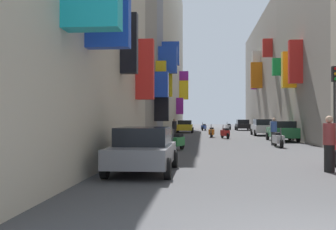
% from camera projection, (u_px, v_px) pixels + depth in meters
% --- Properties ---
extents(ground_plane, '(140.00, 140.00, 0.00)m').
position_uv_depth(ground_plane, '(223.00, 137.00, 35.38)').
color(ground_plane, '#424244').
extents(building_left_mid_a, '(7.02, 5.87, 14.59)m').
position_uv_depth(building_left_mid_a, '(106.00, 31.00, 26.17)').
color(building_left_mid_a, gray).
rests_on(building_left_mid_a, ground).
extents(building_left_mid_b, '(7.37, 4.42, 19.34)m').
position_uv_depth(building_left_mid_b, '(122.00, 14.00, 31.30)').
color(building_left_mid_b, gray).
rests_on(building_left_mid_b, ground).
extents(building_left_mid_c, '(7.25, 32.63, 19.91)m').
position_uv_depth(building_left_mid_c, '(152.00, 50.00, 49.77)').
color(building_left_mid_c, '#BCB29E').
rests_on(building_left_mid_c, ground).
extents(building_right_mid_b, '(7.29, 27.30, 13.59)m').
position_uv_depth(building_right_mid_b, '(281.00, 77.00, 51.02)').
color(building_right_mid_b, gray).
rests_on(building_right_mid_b, ground).
extents(parked_car_grey, '(1.95, 4.11, 1.40)m').
position_uv_depth(parked_car_grey, '(143.00, 149.00, 12.76)').
color(parked_car_grey, slate).
rests_on(parked_car_grey, ground).
extents(parked_car_green, '(1.84, 4.23, 1.46)m').
position_uv_depth(parked_car_green, '(282.00, 131.00, 29.67)').
color(parked_car_green, '#236638').
rests_on(parked_car_green, ground).
extents(parked_car_silver, '(1.88, 4.26, 1.56)m').
position_uv_depth(parked_car_silver, '(262.00, 127.00, 39.08)').
color(parked_car_silver, '#B7B7BC').
rests_on(parked_car_silver, ground).
extents(parked_car_yellow, '(1.91, 4.28, 1.41)m').
position_uv_depth(parked_car_yellow, '(185.00, 126.00, 46.52)').
color(parked_car_yellow, gold).
rests_on(parked_car_yellow, ground).
extents(parked_car_black, '(1.88, 4.26, 1.45)m').
position_uv_depth(parked_car_black, '(243.00, 125.00, 54.91)').
color(parked_car_black, black).
rests_on(parked_car_black, ground).
extents(scooter_orange, '(0.54, 1.86, 1.13)m').
position_uv_depth(scooter_orange, '(212.00, 132.00, 35.46)').
color(scooter_orange, orange).
rests_on(scooter_orange, ground).
extents(scooter_green, '(0.78, 1.88, 1.13)m').
position_uv_depth(scooter_green, '(177.00, 142.00, 21.28)').
color(scooter_green, '#287F3D').
rests_on(scooter_green, ground).
extents(scooter_white, '(0.74, 1.96, 1.13)m').
position_uv_depth(scooter_white, '(228.00, 127.00, 57.01)').
color(scooter_white, silver).
rests_on(scooter_white, ground).
extents(scooter_silver, '(0.52, 1.93, 1.13)m').
position_uv_depth(scooter_silver, '(278.00, 139.00, 23.49)').
color(scooter_silver, '#ADADB2').
rests_on(scooter_silver, ground).
extents(scooter_blue, '(0.74, 1.95, 1.13)m').
position_uv_depth(scooter_blue, '(204.00, 127.00, 54.00)').
color(scooter_blue, '#2D4CAD').
rests_on(scooter_blue, ground).
extents(scooter_red, '(0.73, 1.90, 1.13)m').
position_uv_depth(scooter_red, '(225.00, 133.00, 33.20)').
color(scooter_red, red).
rests_on(scooter_red, ground).
extents(pedestrian_crossing, '(0.52, 0.52, 1.77)m').
position_uv_depth(pedestrian_crossing, '(329.00, 144.00, 12.80)').
color(pedestrian_crossing, black).
rests_on(pedestrian_crossing, ground).
extents(pedestrian_near_left, '(0.52, 0.52, 1.70)m').
position_uv_depth(pedestrian_near_left, '(274.00, 132.00, 25.19)').
color(pedestrian_near_left, '#2B2B2B').
rests_on(pedestrian_near_left, ground).
extents(pedestrian_near_right, '(0.52, 0.52, 1.63)m').
position_uv_depth(pedestrian_near_right, '(174.00, 129.00, 33.68)').
color(pedestrian_near_right, '#323232').
rests_on(pedestrian_near_right, ground).
extents(traffic_light_near_corner, '(0.26, 0.34, 4.21)m').
position_uv_depth(traffic_light_near_corner, '(335.00, 94.00, 19.91)').
color(traffic_light_near_corner, '#2D2D2D').
rests_on(traffic_light_near_corner, ground).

